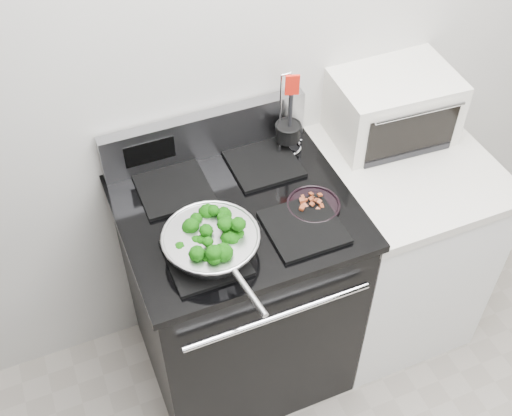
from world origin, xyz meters
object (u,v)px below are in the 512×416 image
toaster_oven (391,105)px  utensil_holder (288,135)px  skillet (211,242)px  bacon_plate (314,203)px  gas_range (239,290)px

toaster_oven → utensil_holder: bearing=179.6°
utensil_holder → toaster_oven: bearing=14.1°
skillet → utensil_holder: utensil_holder is taller
utensil_holder → bacon_plate: bearing=-80.6°
skillet → bacon_plate: 0.39m
gas_range → bacon_plate: gas_range is taller
gas_range → skillet: 0.55m
utensil_holder → gas_range: bearing=-125.7°
gas_range → skillet: gas_range is taller
skillet → toaster_oven: (0.84, 0.35, 0.05)m
skillet → utensil_holder: size_ratio=1.48×
toaster_oven → skillet: bearing=-154.6°
skillet → bacon_plate: (0.39, 0.06, -0.03)m
bacon_plate → utensil_holder: size_ratio=0.55×
gas_range → skillet: bearing=-132.6°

